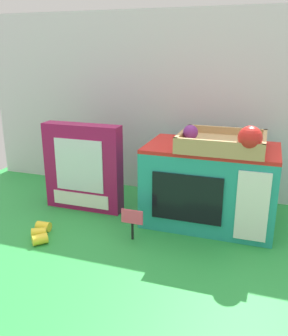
{
  "coord_description": "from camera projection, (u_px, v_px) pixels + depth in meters",
  "views": [
    {
      "loc": [
        0.38,
        -1.15,
        0.56
      ],
      "look_at": [
        -0.01,
        -0.01,
        0.18
      ],
      "focal_mm": 38.97,
      "sensor_mm": 36.0,
      "label": 1
    }
  ],
  "objects": [
    {
      "name": "price_sign",
      "position": [
        132.0,
        220.0,
        1.12
      ],
      "size": [
        0.07,
        0.01,
        0.1
      ],
      "color": "black",
      "rests_on": "ground"
    },
    {
      "name": "toy_microwave",
      "position": [
        210.0,
        185.0,
        1.22
      ],
      "size": [
        0.43,
        0.26,
        0.27
      ],
      "color": "teal",
      "rests_on": "ground"
    },
    {
      "name": "food_groups_crate",
      "position": [
        224.0,
        142.0,
        1.13
      ],
      "size": [
        0.26,
        0.23,
        0.1
      ],
      "color": "tan",
      "rests_on": "toy_microwave"
    },
    {
      "name": "cookie_set_box",
      "position": [
        83.0,
        168.0,
        1.33
      ],
      "size": [
        0.29,
        0.07,
        0.32
      ],
      "color": "#99144C",
      "rests_on": "ground"
    },
    {
      "name": "loose_toy_banana",
      "position": [
        41.0,
        233.0,
        1.15
      ],
      "size": [
        0.09,
        0.12,
        0.03
      ],
      "color": "yellow",
      "rests_on": "ground"
    },
    {
      "name": "ground_plane",
      "position": [
        148.0,
        213.0,
        1.32
      ],
      "size": [
        1.7,
        1.7,
        0.0
      ],
      "primitive_type": "plane",
      "color": "green",
      "rests_on": "ground"
    },
    {
      "name": "display_back_panel",
      "position": [
        168.0,
        105.0,
        1.45
      ],
      "size": [
        1.61,
        0.03,
        0.72
      ],
      "primitive_type": "cube",
      "color": "silver",
      "rests_on": "ground"
    }
  ]
}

